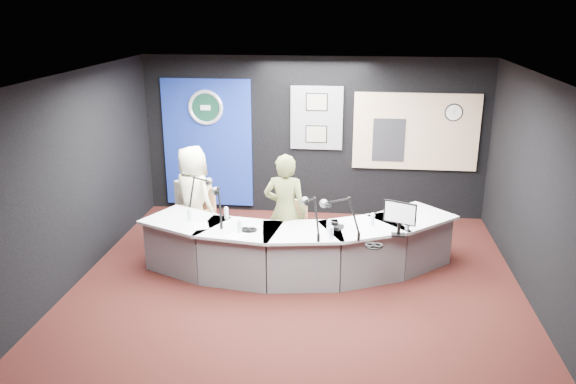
# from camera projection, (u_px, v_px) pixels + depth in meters

# --- Properties ---
(ground) EXTENTS (6.00, 6.00, 0.00)m
(ground) POSITION_uv_depth(u_px,v_px,m) (296.00, 289.00, 7.72)
(ground) COLOR black
(ground) RESTS_ON ground
(ceiling) EXTENTS (6.00, 6.00, 0.02)m
(ceiling) POSITION_uv_depth(u_px,v_px,m) (297.00, 78.00, 6.85)
(ceiling) COLOR silver
(ceiling) RESTS_ON ground
(wall_back) EXTENTS (6.00, 0.02, 2.80)m
(wall_back) POSITION_uv_depth(u_px,v_px,m) (314.00, 137.00, 10.12)
(wall_back) COLOR black
(wall_back) RESTS_ON ground
(wall_front) EXTENTS (6.00, 0.02, 2.80)m
(wall_front) POSITION_uv_depth(u_px,v_px,m) (258.00, 308.00, 4.45)
(wall_front) COLOR black
(wall_front) RESTS_ON ground
(wall_left) EXTENTS (0.02, 6.00, 2.80)m
(wall_left) POSITION_uv_depth(u_px,v_px,m) (71.00, 182.00, 7.61)
(wall_left) COLOR black
(wall_left) RESTS_ON ground
(wall_right) EXTENTS (0.02, 6.00, 2.80)m
(wall_right) POSITION_uv_depth(u_px,v_px,m) (544.00, 198.00, 6.96)
(wall_right) COLOR black
(wall_right) RESTS_ON ground
(broadcast_desk) EXTENTS (4.50, 1.90, 0.75)m
(broadcast_desk) POSITION_uv_depth(u_px,v_px,m) (297.00, 247.00, 8.13)
(broadcast_desk) COLOR silver
(broadcast_desk) RESTS_ON ground
(backdrop_panel) EXTENTS (1.60, 0.05, 2.30)m
(backdrop_panel) POSITION_uv_depth(u_px,v_px,m) (208.00, 143.00, 10.34)
(backdrop_panel) COLOR navy
(backdrop_panel) RESTS_ON wall_back
(agency_seal) EXTENTS (0.63, 0.07, 0.63)m
(agency_seal) POSITION_uv_depth(u_px,v_px,m) (206.00, 108.00, 10.10)
(agency_seal) COLOR silver
(agency_seal) RESTS_ON backdrop_panel
(seal_center) EXTENTS (0.48, 0.01, 0.48)m
(seal_center) POSITION_uv_depth(u_px,v_px,m) (206.00, 108.00, 10.11)
(seal_center) COLOR #0E3323
(seal_center) RESTS_ON backdrop_panel
(pinboard) EXTENTS (0.90, 0.04, 1.10)m
(pinboard) POSITION_uv_depth(u_px,v_px,m) (317.00, 118.00, 9.97)
(pinboard) COLOR slate
(pinboard) RESTS_ON wall_back
(framed_photo_upper) EXTENTS (0.34, 0.02, 0.27)m
(framed_photo_upper) POSITION_uv_depth(u_px,v_px,m) (317.00, 102.00, 9.86)
(framed_photo_upper) COLOR gray
(framed_photo_upper) RESTS_ON pinboard
(framed_photo_lower) EXTENTS (0.34, 0.02, 0.27)m
(framed_photo_lower) POSITION_uv_depth(u_px,v_px,m) (316.00, 134.00, 10.03)
(framed_photo_lower) COLOR gray
(framed_photo_lower) RESTS_ON pinboard
(booth_window_frame) EXTENTS (2.12, 0.06, 1.32)m
(booth_window_frame) POSITION_uv_depth(u_px,v_px,m) (416.00, 132.00, 9.85)
(booth_window_frame) COLOR tan
(booth_window_frame) RESTS_ON wall_back
(booth_glow) EXTENTS (2.00, 0.02, 1.20)m
(booth_glow) POSITION_uv_depth(u_px,v_px,m) (416.00, 132.00, 9.84)
(booth_glow) COLOR #FFD1A1
(booth_glow) RESTS_ON booth_window_frame
(equipment_rack) EXTENTS (0.55, 0.02, 0.75)m
(equipment_rack) POSITION_uv_depth(u_px,v_px,m) (389.00, 140.00, 9.92)
(equipment_rack) COLOR black
(equipment_rack) RESTS_ON booth_window_frame
(wall_clock) EXTENTS (0.28, 0.01, 0.28)m
(wall_clock) POSITION_uv_depth(u_px,v_px,m) (454.00, 112.00, 9.65)
(wall_clock) COLOR white
(wall_clock) RESTS_ON booth_window_frame
(armchair_left) EXTENTS (0.78, 0.78, 0.98)m
(armchair_left) POSITION_uv_depth(u_px,v_px,m) (195.00, 217.00, 8.92)
(armchair_left) COLOR #B57A53
(armchair_left) RESTS_ON ground
(armchair_right) EXTENTS (0.73, 0.73, 1.01)m
(armchair_right) POSITION_uv_depth(u_px,v_px,m) (285.00, 233.00, 8.26)
(armchair_right) COLOR #B57A53
(armchair_right) RESTS_ON ground
(draped_jacket) EXTENTS (0.46, 0.39, 0.70)m
(draped_jacket) POSITION_uv_depth(u_px,v_px,m) (187.00, 205.00, 9.08)
(draped_jacket) COLOR gray
(draped_jacket) RESTS_ON armchair_left
(person_man) EXTENTS (0.94, 0.87, 1.62)m
(person_man) POSITION_uv_depth(u_px,v_px,m) (194.00, 198.00, 8.82)
(person_man) COLOR beige
(person_man) RESTS_ON ground
(person_woman) EXTENTS (0.64, 0.45, 1.68)m
(person_woman) POSITION_uv_depth(u_px,v_px,m) (285.00, 211.00, 8.15)
(person_woman) COLOR brown
(person_woman) RESTS_ON ground
(computer_monitor) EXTENTS (0.39, 0.19, 0.29)m
(computer_monitor) POSITION_uv_depth(u_px,v_px,m) (400.00, 212.00, 7.44)
(computer_monitor) COLOR black
(computer_monitor) RESTS_ON broadcast_desk
(desk_phone) EXTENTS (0.23, 0.22, 0.05)m
(desk_phone) POSITION_uv_depth(u_px,v_px,m) (335.00, 227.00, 7.77)
(desk_phone) COLOR black
(desk_phone) RESTS_ON broadcast_desk
(headphones_near) EXTENTS (0.23, 0.23, 0.04)m
(headphones_near) POSITION_uv_depth(u_px,v_px,m) (374.00, 245.00, 7.19)
(headphones_near) COLOR black
(headphones_near) RESTS_ON broadcast_desk
(headphones_far) EXTENTS (0.21, 0.21, 0.03)m
(headphones_far) POSITION_uv_depth(u_px,v_px,m) (248.00, 229.00, 7.69)
(headphones_far) COLOR black
(headphones_far) RESTS_ON broadcast_desk
(paper_stack) EXTENTS (0.29, 0.34, 0.00)m
(paper_stack) POSITION_uv_depth(u_px,v_px,m) (201.00, 226.00, 7.87)
(paper_stack) COLOR white
(paper_stack) RESTS_ON broadcast_desk
(notepad) EXTENTS (0.31, 0.34, 0.00)m
(notepad) POSITION_uv_depth(u_px,v_px,m) (236.00, 235.00, 7.55)
(notepad) COLOR white
(notepad) RESTS_ON broadcast_desk
(boom_mic_a) EXTENTS (0.26, 0.72, 0.60)m
(boom_mic_a) POSITION_uv_depth(u_px,v_px,m) (199.00, 190.00, 8.42)
(boom_mic_a) COLOR black
(boom_mic_a) RESTS_ON broadcast_desk
(boom_mic_b) EXTENTS (0.33, 0.70, 0.60)m
(boom_mic_b) POSITION_uv_depth(u_px,v_px,m) (218.00, 200.00, 7.96)
(boom_mic_b) COLOR black
(boom_mic_b) RESTS_ON broadcast_desk
(boom_mic_c) EXTENTS (0.35, 0.70, 0.60)m
(boom_mic_c) POSITION_uv_depth(u_px,v_px,m) (311.00, 211.00, 7.54)
(boom_mic_c) COLOR black
(boom_mic_c) RESTS_ON broadcast_desk
(boom_mic_d) EXTENTS (0.59, 0.52, 0.60)m
(boom_mic_d) POSITION_uv_depth(u_px,v_px,m) (341.00, 212.00, 7.52)
(boom_mic_d) COLOR black
(boom_mic_d) RESTS_ON broadcast_desk
(water_bottles) EXTENTS (3.06, 0.61, 0.18)m
(water_bottles) POSITION_uv_depth(u_px,v_px,m) (295.00, 223.00, 7.73)
(water_bottles) COLOR silver
(water_bottles) RESTS_ON broadcast_desk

